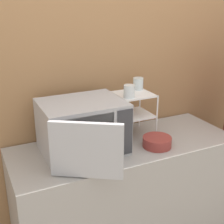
% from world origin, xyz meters
% --- Properties ---
extents(wall_back, '(8.00, 0.06, 2.60)m').
position_xyz_m(wall_back, '(0.00, 0.63, 1.30)').
color(wall_back, '#9E7047').
rests_on(wall_back, ground_plane).
extents(counter, '(1.56, 0.59, 0.92)m').
position_xyz_m(counter, '(0.00, 0.30, 0.46)').
color(counter, '#9E9993').
rests_on(counter, ground_plane).
extents(microwave, '(0.53, 0.64, 0.34)m').
position_xyz_m(microwave, '(-0.30, 0.31, 1.09)').
color(microwave, '#ADADB2').
rests_on(microwave, counter).
extents(dish_rack, '(0.25, 0.25, 0.31)m').
position_xyz_m(dish_rack, '(0.12, 0.41, 1.14)').
color(dish_rack, white).
rests_on(dish_rack, counter).
extents(glass_front_left, '(0.07, 0.07, 0.09)m').
position_xyz_m(glass_front_left, '(0.05, 0.34, 1.27)').
color(glass_front_left, silver).
rests_on(glass_front_left, dish_rack).
extents(glass_back_right, '(0.07, 0.07, 0.09)m').
position_xyz_m(glass_back_right, '(0.20, 0.48, 1.27)').
color(glass_back_right, silver).
rests_on(glass_back_right, dish_rack).
extents(bowl, '(0.19, 0.19, 0.07)m').
position_xyz_m(bowl, '(0.17, 0.17, 0.95)').
color(bowl, maroon).
rests_on(bowl, counter).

